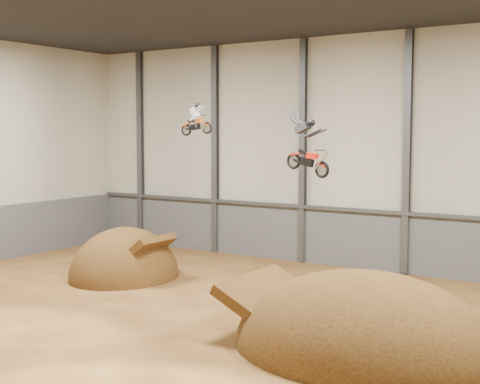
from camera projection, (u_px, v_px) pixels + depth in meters
name	position (u px, v px, depth m)	size (l,w,h in m)	color
floor	(209.00, 328.00, 28.01)	(40.00, 40.00, 0.00)	#523215
back_wall	(354.00, 152.00, 39.94)	(40.00, 0.10, 14.00)	beige
lower_band_back	(352.00, 239.00, 40.32)	(39.80, 0.18, 3.50)	#56595E
steel_rail	(351.00, 210.00, 40.04)	(39.80, 0.35, 0.20)	#47494F
steel_column_0	(140.00, 149.00, 48.77)	(0.40, 0.36, 13.90)	#47494F
steel_column_1	(215.00, 150.00, 45.17)	(0.40, 0.36, 13.90)	#47494F
steel_column_2	(303.00, 151.00, 41.57)	(0.40, 0.36, 13.90)	#47494F
steel_column_3	(407.00, 153.00, 37.97)	(0.40, 0.36, 13.90)	#47494F
takeoff_ramp	(125.00, 278.00, 37.62)	(5.74, 6.63, 5.74)	#36210D
landing_ramp	(363.00, 348.00, 25.40)	(10.07, 8.91, 5.81)	#36210D
fmx_rider_a	(197.00, 118.00, 33.51)	(1.91, 0.73, 1.73)	#C43D07
fmx_rider_b	(306.00, 143.00, 29.58)	(3.12, 0.89, 2.67)	red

